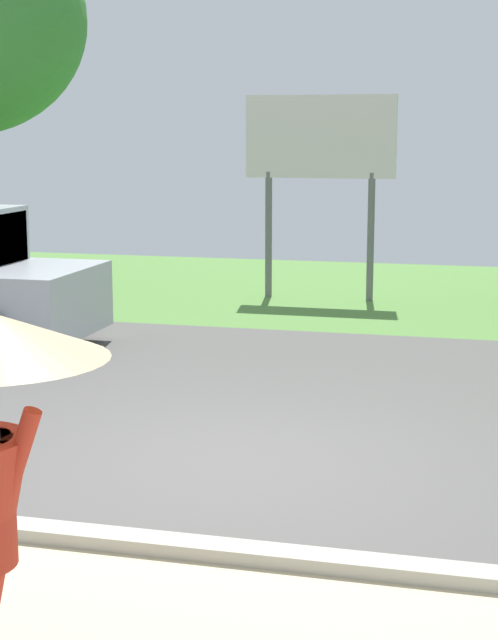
# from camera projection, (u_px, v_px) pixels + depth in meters

# --- Properties ---
(ground_plane) EXTENTS (40.00, 22.00, 0.20)m
(ground_plane) POSITION_uv_depth(u_px,v_px,m) (299.00, 387.00, 11.82)
(ground_plane) COLOR #565451
(roadside_billboard) EXTENTS (2.60, 0.12, 3.50)m
(roadside_billboard) POSITION_uv_depth(u_px,v_px,m) (320.00, 152.00, 17.26)
(roadside_billboard) COLOR slate
(roadside_billboard) RESTS_ON ground_plane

